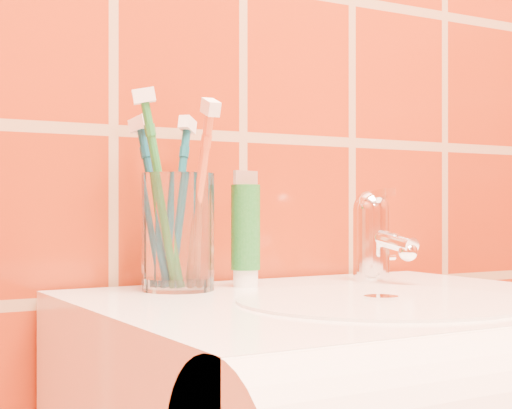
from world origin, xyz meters
TOP-DOWN VIEW (x-y plane):
  - glass_tumbler at (-0.14, 1.11)m, footprint 0.09×0.09m
  - toothpaste_tube at (-0.05, 1.11)m, footprint 0.04×0.04m
  - faucet at (0.14, 1.09)m, footprint 0.05×0.11m
  - toothbrush_0 at (-0.13, 1.08)m, footprint 0.04×0.16m
  - toothbrush_1 at (-0.16, 1.11)m, footprint 0.10×0.09m
  - toothbrush_2 at (-0.12, 1.14)m, footprint 0.13×0.12m
  - toothbrush_3 at (-0.16, 1.13)m, footprint 0.09×0.13m

SIDE VIEW (x-z plane):
  - faucet at x=0.14m, z-range 0.85..0.97m
  - toothpaste_tube at x=-0.05m, z-range 0.85..0.99m
  - glass_tumbler at x=-0.14m, z-range 0.85..0.99m
  - toothbrush_3 at x=-0.16m, z-range 0.84..1.06m
  - toothbrush_2 at x=-0.12m, z-range 0.84..1.06m
  - toothbrush_0 at x=-0.13m, z-range 0.84..1.08m
  - toothbrush_1 at x=-0.16m, z-range 0.84..1.09m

